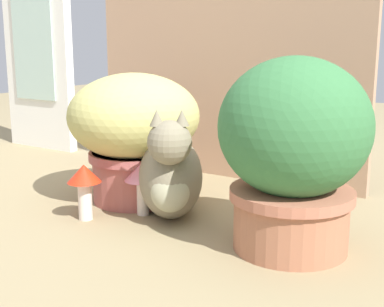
{
  "coord_description": "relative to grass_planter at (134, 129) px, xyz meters",
  "views": [
    {
      "loc": [
        0.86,
        -1.03,
        0.48
      ],
      "look_at": [
        0.13,
        0.11,
        0.18
      ],
      "focal_mm": 49.87,
      "sensor_mm": 36.0,
      "label": 1
    }
  ],
  "objects": [
    {
      "name": "mushroom_ornament_red",
      "position": [
        -0.0,
        -0.21,
        -0.11
      ],
      "size": [
        0.09,
        0.09,
        0.15
      ],
      "color": "silver",
      "rests_on": "ground"
    },
    {
      "name": "mushroom_ornament_pink",
      "position": [
        0.1,
        -0.09,
        -0.1
      ],
      "size": [
        0.1,
        0.1,
        0.15
      ],
      "color": "silver",
      "rests_on": "ground"
    },
    {
      "name": "ground_plane",
      "position": [
        0.11,
        -0.16,
        -0.21
      ],
      "size": [
        6.0,
        6.0,
        0.0
      ],
      "primitive_type": "plane",
      "color": "#92805C"
    },
    {
      "name": "cardboard_backdrop",
      "position": [
        0.07,
        0.4,
        0.14
      ],
      "size": [
        1.01,
        0.03,
        0.71
      ],
      "primitive_type": "cube",
      "color": "tan",
      "rests_on": "ground"
    },
    {
      "name": "leafy_planter",
      "position": [
        0.53,
        -0.1,
        0.02
      ],
      "size": [
        0.34,
        0.34,
        0.44
      ],
      "color": "#AD6B4C",
      "rests_on": "ground"
    },
    {
      "name": "cat",
      "position": [
        0.18,
        -0.08,
        -0.09
      ],
      "size": [
        0.29,
        0.37,
        0.32
      ],
      "color": "gray",
      "rests_on": "ground"
    },
    {
      "name": "grass_planter",
      "position": [
        0.0,
        0.0,
        0.0
      ],
      "size": [
        0.38,
        0.38,
        0.38
      ],
      "color": "#AB5B53",
      "rests_on": "ground"
    },
    {
      "name": "window_panel_white",
      "position": [
        -0.84,
        0.39,
        0.25
      ],
      "size": [
        0.37,
        0.05,
        0.93
      ],
      "color": "white",
      "rests_on": "ground"
    }
  ]
}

